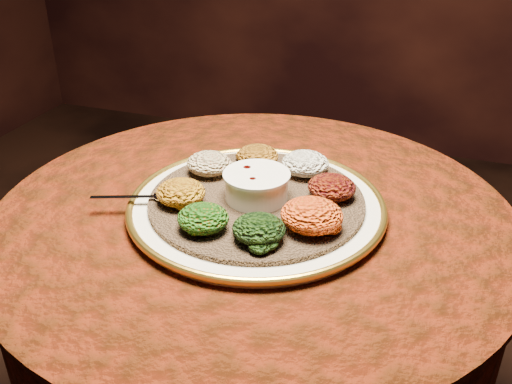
% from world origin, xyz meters
% --- Properties ---
extents(table, '(0.96, 0.96, 0.73)m').
position_xyz_m(table, '(0.00, 0.00, 0.55)').
color(table, black).
rests_on(table, ground).
extents(platter, '(0.47, 0.47, 0.02)m').
position_xyz_m(platter, '(0.01, -0.01, 0.75)').
color(platter, silver).
rests_on(platter, table).
extents(injera, '(0.46, 0.46, 0.01)m').
position_xyz_m(injera, '(0.01, -0.01, 0.76)').
color(injera, brown).
rests_on(injera, platter).
extents(stew_bowl, '(0.12, 0.12, 0.05)m').
position_xyz_m(stew_bowl, '(0.01, -0.01, 0.79)').
color(stew_bowl, silver).
rests_on(stew_bowl, injera).
extents(spoon, '(0.15, 0.07, 0.01)m').
position_xyz_m(spoon, '(-0.16, -0.07, 0.77)').
color(spoon, silver).
rests_on(spoon, injera).
extents(portion_ayib, '(0.09, 0.09, 0.04)m').
position_xyz_m(portion_ayib, '(0.07, 0.11, 0.78)').
color(portion_ayib, white).
rests_on(portion_ayib, injera).
extents(portion_kitfo, '(0.09, 0.08, 0.04)m').
position_xyz_m(portion_kitfo, '(0.14, 0.04, 0.78)').
color(portion_kitfo, black).
rests_on(portion_kitfo, injera).
extents(portion_tikil, '(0.10, 0.10, 0.05)m').
position_xyz_m(portion_tikil, '(0.13, -0.07, 0.79)').
color(portion_tikil, '#B57A0F').
rests_on(portion_tikil, injera).
extents(portion_gomen, '(0.09, 0.08, 0.04)m').
position_xyz_m(portion_gomen, '(0.06, -0.13, 0.78)').
color(portion_gomen, black).
rests_on(portion_gomen, injera).
extents(portion_mixveg, '(0.09, 0.08, 0.04)m').
position_xyz_m(portion_mixveg, '(-0.04, -0.13, 0.78)').
color(portion_mixveg, '#A7450A').
rests_on(portion_mixveg, injera).
extents(portion_kik, '(0.09, 0.08, 0.04)m').
position_xyz_m(portion_kik, '(-0.11, -0.07, 0.78)').
color(portion_kik, '#B4790F').
rests_on(portion_kik, injera).
extents(portion_timatim, '(0.09, 0.08, 0.04)m').
position_xyz_m(portion_timatim, '(-0.11, 0.06, 0.78)').
color(portion_timatim, maroon).
rests_on(portion_timatim, injera).
extents(portion_shiro, '(0.08, 0.08, 0.04)m').
position_xyz_m(portion_shiro, '(-0.03, 0.12, 0.78)').
color(portion_shiro, '#8C5210').
rests_on(portion_shiro, injera).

